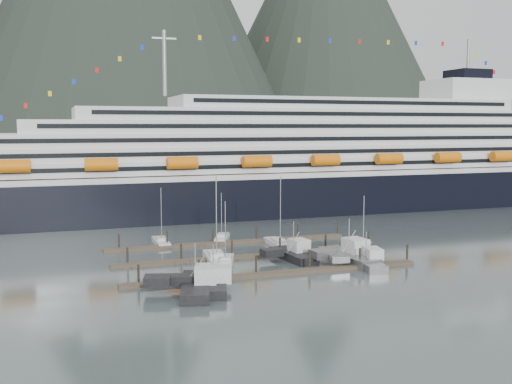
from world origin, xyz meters
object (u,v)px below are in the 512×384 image
at_px(sailboat_c, 216,259).
at_px(sailboat_f, 222,238).
at_px(sailboat_h, 362,258).
at_px(trawler_e, 293,254).
at_px(cruise_ship, 312,166).
at_px(sailboat_e, 161,242).
at_px(trawler_a, 194,285).
at_px(trawler_c, 365,261).
at_px(trawler_b, 212,284).
at_px(trawler_d, 348,256).
at_px(sailboat_d, 278,244).
at_px(sailboat_b, 226,262).

distance_m(sailboat_c, sailboat_f, 19.21).
bearing_deg(sailboat_h, trawler_e, 85.35).
distance_m(cruise_ship, trawler_e, 63.55).
bearing_deg(sailboat_e, sailboat_c, -161.03).
bearing_deg(trawler_a, trawler_c, -64.53).
relative_size(cruise_ship, sailboat_f, 20.85).
bearing_deg(sailboat_c, trawler_b, 169.17).
bearing_deg(trawler_d, cruise_ship, -25.27).
bearing_deg(trawler_d, sailboat_e, 40.58).
bearing_deg(sailboat_d, sailboat_h, -148.16).
bearing_deg(cruise_ship, sailboat_c, -128.06).
bearing_deg(trawler_d, trawler_b, 103.54).
relative_size(sailboat_c, trawler_d, 1.11).
xyz_separation_m(cruise_ship, sailboat_b, (-40.43, -55.31, -11.65)).
relative_size(sailboat_c, sailboat_d, 1.11).
height_order(trawler_a, trawler_e, trawler_a).
height_order(sailboat_h, trawler_a, sailboat_h).
bearing_deg(sailboat_f, sailboat_d, -116.09).
relative_size(cruise_ship, sailboat_d, 15.01).
bearing_deg(trawler_d, sailboat_b, 69.51).
xyz_separation_m(sailboat_e, sailboat_f, (12.32, 0.00, -0.01)).
bearing_deg(trawler_a, sailboat_c, -10.12).
distance_m(sailboat_b, sailboat_d, 17.41).
distance_m(sailboat_c, sailboat_e, 19.17).
xyz_separation_m(cruise_ship, sailboat_h, (-17.56, -60.15, -11.64)).
xyz_separation_m(sailboat_b, sailboat_f, (5.06, 20.37, -0.00)).
bearing_deg(trawler_d, trawler_a, 101.84).
bearing_deg(trawler_a, sailboat_d, -27.00).
bearing_deg(trawler_a, sailboat_b, -16.74).
height_order(cruise_ship, trawler_e, cruise_ship).
xyz_separation_m(cruise_ship, trawler_e, (-28.55, -55.68, -11.12)).
distance_m(cruise_ship, sailboat_c, 68.46).
xyz_separation_m(sailboat_d, trawler_e, (-1.70, -11.27, 0.50)).
height_order(sailboat_h, trawler_d, sailboat_h).
xyz_separation_m(sailboat_f, trawler_d, (15.03, -25.32, 0.61)).
xyz_separation_m(trawler_b, trawler_d, (26.24, 9.64, 0.09)).
relative_size(trawler_d, trawler_e, 1.22).
distance_m(sailboat_c, trawler_a, 18.42).
distance_m(sailboat_b, trawler_d, 20.70).
bearing_deg(trawler_e, sailboat_h, -120.03).
bearing_deg(trawler_e, trawler_b, 120.38).
distance_m(sailboat_d, trawler_a, 33.90).
xyz_separation_m(sailboat_c, trawler_a, (-7.59, -16.78, 0.50)).
xyz_separation_m(sailboat_f, sailboat_h, (17.81, -25.20, 0.01)).
xyz_separation_m(sailboat_h, trawler_b, (-29.02, -9.76, 0.52)).
relative_size(sailboat_h, trawler_c, 0.93).
height_order(sailboat_b, sailboat_f, sailboat_b).
distance_m(sailboat_c, trawler_c, 24.97).
distance_m(sailboat_c, trawler_e, 13.30).
xyz_separation_m(sailboat_b, trawler_d, (20.09, -4.96, 0.61)).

